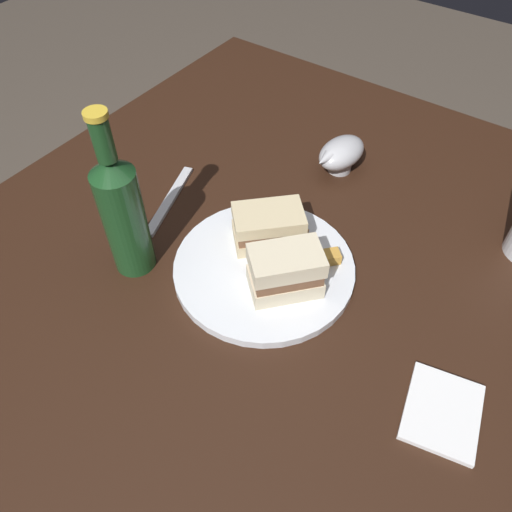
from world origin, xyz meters
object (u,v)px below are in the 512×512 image
Objects in this scene: gravy_boat at (340,153)px; fork at (170,200)px; cider_bottle at (122,212)px; sandwich_half_left at (286,271)px; plate at (264,268)px; sandwich_half_right at (270,227)px; napkin at (442,412)px.

gravy_boat is 0.32m from fork.
cider_bottle is 1.52× the size of fork.
sandwich_half_left is 0.66× the size of fork.
sandwich_half_right is at bearing 25.34° from plate.
cider_bottle is at bearing 159.13° from gravy_boat.
sandwich_half_left is 0.29m from fork.
cider_bottle is 0.18m from fork.
sandwich_half_right is (0.07, 0.07, -0.01)m from sandwich_half_left.
sandwich_half_left is (-0.02, -0.05, 0.04)m from plate.
fork is at bearing 93.61° from sandwich_half_right.
napkin is at bearing -135.31° from gravy_boat.
gravy_boat reaches higher than plate.
sandwich_half_right is 1.13× the size of napkin.
gravy_boat is at bearing 14.39° from sandwich_half_left.
gravy_boat is 1.10× the size of napkin.
sandwich_half_right is 1.03× the size of gravy_boat.
sandwich_half_right is at bearing -178.73° from gravy_boat.
plate is 1.02× the size of cider_bottle.
sandwich_half_right is at bearing 75.08° from fork.
cider_bottle reaches higher than gravy_boat.
cider_bottle is (-0.39, 0.15, 0.07)m from gravy_boat.
gravy_boat is at bearing -20.87° from cider_bottle.
gravy_boat is at bearing 1.27° from sandwich_half_right.
napkin is 0.61× the size of fork.
plate is at bearing -59.64° from cider_bottle.
napkin is at bearing -85.28° from cider_bottle.
sandwich_half_right reaches higher than plate.
cider_bottle is at bearing 94.72° from napkin.
sandwich_half_right is 0.22m from cider_bottle.
fork is (0.10, 0.54, -0.00)m from napkin.
napkin is (-0.06, -0.31, -0.00)m from plate.
plate reaches higher than fork.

